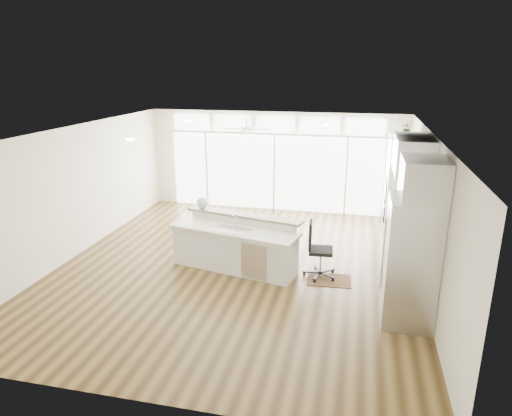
# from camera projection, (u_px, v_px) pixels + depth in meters

# --- Properties ---
(floor) EXTENTS (7.00, 8.00, 0.02)m
(floor) POSITION_uv_depth(u_px,v_px,m) (238.00, 267.00, 9.18)
(floor) COLOR #412D14
(floor) RESTS_ON ground
(ceiling) EXTENTS (7.00, 8.00, 0.02)m
(ceiling) POSITION_uv_depth(u_px,v_px,m) (236.00, 132.00, 8.37)
(ceiling) COLOR silver
(ceiling) RESTS_ON wall_back
(wall_back) EXTENTS (7.00, 0.04, 2.70)m
(wall_back) POSITION_uv_depth(u_px,v_px,m) (275.00, 162.00, 12.50)
(wall_back) COLOR #EFE9CF
(wall_back) RESTS_ON floor
(wall_front) EXTENTS (7.00, 0.04, 2.70)m
(wall_front) POSITION_uv_depth(u_px,v_px,m) (143.00, 302.00, 5.05)
(wall_front) COLOR #EFE9CF
(wall_front) RESTS_ON floor
(wall_left) EXTENTS (0.04, 8.00, 2.70)m
(wall_left) POSITION_uv_depth(u_px,v_px,m) (75.00, 192.00, 9.51)
(wall_left) COLOR #EFE9CF
(wall_left) RESTS_ON floor
(wall_right) EXTENTS (0.04, 8.00, 2.70)m
(wall_right) POSITION_uv_depth(u_px,v_px,m) (429.00, 215.00, 8.03)
(wall_right) COLOR #EFE9CF
(wall_right) RESTS_ON floor
(glass_wall) EXTENTS (5.80, 0.06, 2.08)m
(glass_wall) POSITION_uv_depth(u_px,v_px,m) (274.00, 173.00, 12.53)
(glass_wall) COLOR silver
(glass_wall) RESTS_ON wall_back
(transom_row) EXTENTS (5.90, 0.06, 0.40)m
(transom_row) POSITION_uv_depth(u_px,v_px,m) (275.00, 124.00, 12.13)
(transom_row) COLOR silver
(transom_row) RESTS_ON wall_back
(desk_window) EXTENTS (0.04, 0.85, 0.85)m
(desk_window) POSITION_uv_depth(u_px,v_px,m) (425.00, 199.00, 8.26)
(desk_window) COLOR white
(desk_window) RESTS_ON wall_right
(ceiling_fan) EXTENTS (1.16, 1.16, 0.32)m
(ceiling_fan) POSITION_uv_depth(u_px,v_px,m) (246.00, 125.00, 11.15)
(ceiling_fan) COLOR white
(ceiling_fan) RESTS_ON ceiling
(recessed_lights) EXTENTS (3.40, 3.00, 0.02)m
(recessed_lights) POSITION_uv_depth(u_px,v_px,m) (239.00, 131.00, 8.56)
(recessed_lights) COLOR white
(recessed_lights) RESTS_ON ceiling
(oven_cabinet) EXTENTS (0.64, 1.20, 2.50)m
(oven_cabinet) POSITION_uv_depth(u_px,v_px,m) (401.00, 193.00, 9.81)
(oven_cabinet) COLOR white
(oven_cabinet) RESTS_ON floor
(desk_nook) EXTENTS (0.72, 1.30, 0.76)m
(desk_nook) POSITION_uv_depth(u_px,v_px,m) (400.00, 257.00, 8.68)
(desk_nook) COLOR white
(desk_nook) RESTS_ON floor
(upper_cabinets) EXTENTS (0.64, 1.30, 0.64)m
(upper_cabinets) POSITION_uv_depth(u_px,v_px,m) (413.00, 155.00, 8.08)
(upper_cabinets) COLOR white
(upper_cabinets) RESTS_ON wall_right
(refrigerator) EXTENTS (0.76, 0.90, 2.00)m
(refrigerator) POSITION_uv_depth(u_px,v_px,m) (411.00, 261.00, 6.96)
(refrigerator) COLOR silver
(refrigerator) RESTS_ON floor
(fridge_cabinet) EXTENTS (0.64, 0.90, 0.60)m
(fridge_cabinet) POSITION_uv_depth(u_px,v_px,m) (424.00, 179.00, 6.56)
(fridge_cabinet) COLOR white
(fridge_cabinet) RESTS_ON wall_right
(framed_photos) EXTENTS (0.06, 0.22, 0.80)m
(framed_photos) POSITION_uv_depth(u_px,v_px,m) (421.00, 198.00, 8.88)
(framed_photos) COLOR black
(framed_photos) RESTS_ON wall_right
(kitchen_island) EXTENTS (2.72, 1.50, 1.02)m
(kitchen_island) POSITION_uv_depth(u_px,v_px,m) (234.00, 245.00, 8.92)
(kitchen_island) COLOR white
(kitchen_island) RESTS_ON floor
(rug) EXTENTS (0.85, 0.64, 0.01)m
(rug) POSITION_uv_depth(u_px,v_px,m) (329.00, 280.00, 8.58)
(rug) COLOR #372111
(rug) RESTS_ON floor
(office_chair) EXTENTS (0.60, 0.56, 1.08)m
(office_chair) POSITION_uv_depth(u_px,v_px,m) (321.00, 250.00, 8.58)
(office_chair) COLOR black
(office_chair) RESTS_ON floor
(fishbowl) EXTENTS (0.31, 0.31, 0.24)m
(fishbowl) POSITION_uv_depth(u_px,v_px,m) (202.00, 203.00, 9.47)
(fishbowl) COLOR silver
(fishbowl) RESTS_ON kitchen_island
(monitor) EXTENTS (0.15, 0.52, 0.42)m
(monitor) POSITION_uv_depth(u_px,v_px,m) (399.00, 227.00, 8.52)
(monitor) COLOR black
(monitor) RESTS_ON desk_nook
(keyboard) EXTENTS (0.13, 0.35, 0.02)m
(keyboard) POSITION_uv_depth(u_px,v_px,m) (388.00, 237.00, 8.61)
(keyboard) COLOR silver
(keyboard) RESTS_ON desk_nook
(potted_plant) EXTENTS (0.27, 0.30, 0.21)m
(potted_plant) POSITION_uv_depth(u_px,v_px,m) (407.00, 129.00, 9.40)
(potted_plant) COLOR #2C5C27
(potted_plant) RESTS_ON oven_cabinet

